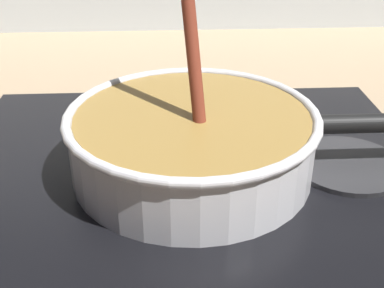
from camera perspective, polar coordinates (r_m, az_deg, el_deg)
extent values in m
cube|color=black|center=(0.58, 0.00, -3.58)|extent=(0.56, 0.48, 0.01)
torus|color=#592D0C|center=(0.58, 0.00, -2.74)|extent=(0.17, 0.17, 0.01)
cylinder|color=#262628|center=(0.61, 17.25, -2.22)|extent=(0.13, 0.13, 0.01)
cylinder|color=silver|center=(0.56, 0.00, 0.00)|extent=(0.27, 0.27, 0.07)
cylinder|color=olive|center=(0.56, 0.00, 0.36)|extent=(0.26, 0.26, 0.07)
torus|color=silver|center=(0.55, 0.00, 3.27)|extent=(0.28, 0.28, 0.01)
cylinder|color=black|center=(0.60, 20.35, 2.24)|extent=(0.15, 0.02, 0.02)
cylinder|color=#EDD88C|center=(0.53, 8.08, 1.19)|extent=(0.04, 0.04, 0.01)
cylinder|color=#E5CC7A|center=(0.63, 0.92, 6.04)|extent=(0.03, 0.03, 0.01)
cylinder|color=#E5CC7A|center=(0.57, 7.05, 3.15)|extent=(0.03, 0.03, 0.01)
cylinder|color=#EDD88C|center=(0.55, -4.90, 2.05)|extent=(0.03, 0.03, 0.01)
cylinder|color=beige|center=(0.50, -6.13, -0.76)|extent=(0.04, 0.04, 0.01)
cylinder|color=beige|center=(0.51, -1.35, 0.34)|extent=(0.03, 0.03, 0.01)
cylinder|color=maroon|center=(0.52, -0.23, 13.73)|extent=(0.04, 0.08, 0.23)
cube|color=brown|center=(0.54, 1.03, 0.96)|extent=(0.04, 0.05, 0.01)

